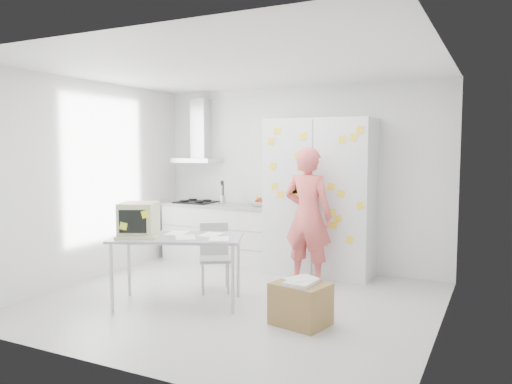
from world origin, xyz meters
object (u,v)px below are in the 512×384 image
at_px(cardboard_box, 301,303).
at_px(person, 308,216).
at_px(chair, 215,253).
at_px(desk, 152,227).

bearing_deg(cardboard_box, person, 107.99).
bearing_deg(chair, person, 5.30).
distance_m(desk, cardboard_box, 1.92).
xyz_separation_m(chair, cardboard_box, (1.43, -0.68, -0.26)).
relative_size(desk, cardboard_box, 2.65).
bearing_deg(desk, cardboard_box, -20.61).
relative_size(person, cardboard_box, 2.95).
distance_m(chair, cardboard_box, 1.61).
bearing_deg(cardboard_box, chair, 154.46).
bearing_deg(cardboard_box, desk, -177.73).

